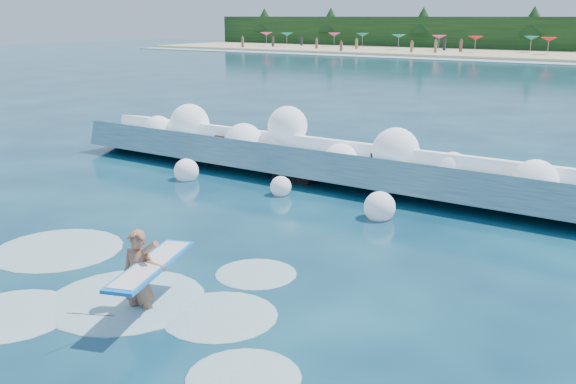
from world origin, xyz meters
name	(u,v)px	position (x,y,z in m)	size (l,w,h in m)	color
ground	(181,254)	(0.00, 0.00, 0.00)	(200.00, 200.00, 0.00)	#07253F
breaking_wave	(311,160)	(-1.44, 7.68, 0.55)	(18.15, 2.82, 1.56)	teal
rock_cluster	(304,161)	(-1.95, 8.05, 0.38)	(8.04, 2.96, 1.20)	black
surfer_with_board	(142,276)	(1.42, -2.47, 0.67)	(1.36, 2.96, 1.81)	#A0674A
wave_spray	(299,145)	(-1.87, 7.58, 0.99)	(14.84, 4.43, 2.28)	white
surf_foam	(111,288)	(0.13, -2.12, 0.00)	(9.07, 5.88, 0.15)	silver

